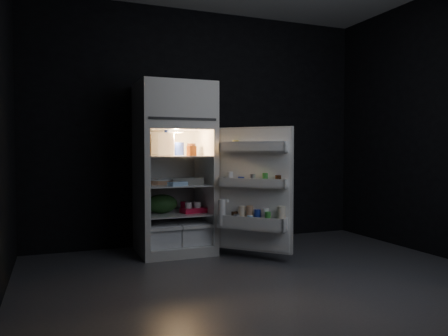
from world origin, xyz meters
name	(u,v)px	position (x,y,z in m)	size (l,w,h in m)	color
floor	(269,281)	(0.00, 0.00, 0.00)	(4.00, 3.40, 0.00)	#46464B
wall_back	(203,128)	(0.00, 1.70, 1.35)	(4.00, 0.00, 2.70)	black
wall_front	(445,91)	(0.00, -1.70, 1.35)	(4.00, 0.00, 2.70)	black
refrigerator	(173,162)	(-0.46, 1.32, 0.96)	(0.76, 0.71, 1.78)	silver
fridge_door	(254,191)	(0.18, 0.67, 0.68)	(0.63, 0.65, 1.22)	silver
milk_jug	(166,144)	(-0.54, 1.30, 1.15)	(0.16, 0.16, 0.24)	white
mayo_jar	(179,149)	(-0.40, 1.30, 1.10)	(0.10, 0.10, 0.14)	navy
jam_jar	(191,149)	(-0.26, 1.30, 1.09)	(0.09, 0.09, 0.13)	black
amber_bottle	(147,145)	(-0.72, 1.38, 1.14)	(0.08, 0.08, 0.22)	#C4871F
small_carton	(192,151)	(-0.34, 1.05, 1.08)	(0.08, 0.06, 0.10)	orange
egg_carton	(188,181)	(-0.33, 1.19, 0.76)	(0.32, 0.12, 0.07)	gray
pie	(163,182)	(-0.56, 1.38, 0.75)	(0.30, 0.30, 0.04)	tan
flat_package	(178,184)	(-0.48, 1.06, 0.75)	(0.19, 0.10, 0.04)	#98C2EA
wrapped_pkg	(188,180)	(-0.26, 1.45, 0.75)	(0.13, 0.10, 0.05)	beige
produce_bag	(162,204)	(-0.60, 1.28, 0.52)	(0.33, 0.28, 0.20)	#193815
yogurt_tray	(194,210)	(-0.27, 1.19, 0.45)	(0.27, 0.14, 0.05)	red
small_can_red	(183,206)	(-0.32, 1.44, 0.47)	(0.06, 0.06, 0.09)	red
small_can_silver	(193,206)	(-0.21, 1.42, 0.47)	(0.07, 0.07, 0.09)	#B8B8BC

